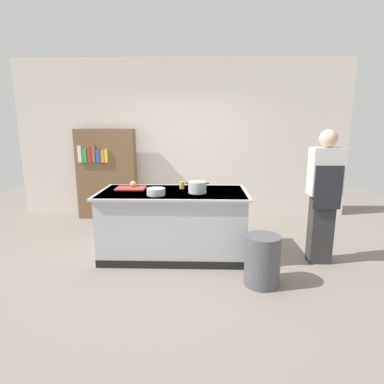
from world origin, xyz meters
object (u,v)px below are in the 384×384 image
onion (133,184)px  person_chef (324,194)px  bookshelf (107,174)px  mixing_bowl (156,192)px  trash_bin (262,260)px  juice_cup (182,185)px  stock_pot (197,187)px

onion → person_chef: bearing=-8.3°
onion → bookshelf: 1.82m
onion → mixing_bowl: (0.38, -0.43, -0.02)m
bookshelf → mixing_bowl: bearing=-58.8°
onion → bookshelf: size_ratio=0.05×
person_chef → mixing_bowl: bearing=91.0°
trash_bin → person_chef: bearing=36.2°
trash_bin → bookshelf: (-2.49, 2.61, 0.56)m
onion → person_chef: 2.53m
trash_bin → mixing_bowl: bearing=155.6°
juice_cup → trash_bin: juice_cup is taller
trash_bin → person_chef: size_ratio=0.34×
person_chef → bookshelf: (-3.36, 1.97, -0.06)m
onion → juice_cup: 0.68m
onion → mixing_bowl: bearing=-48.4°
trash_bin → bookshelf: size_ratio=0.34×
stock_pot → mixing_bowl: bearing=-163.7°
onion → trash_bin: size_ratio=0.15×
onion → juice_cup: size_ratio=0.84×
stock_pot → trash_bin: size_ratio=0.53×
juice_cup → person_chef: person_chef is taller
mixing_bowl → bookshelf: bearing=121.2°
mixing_bowl → bookshelf: bookshelf is taller
stock_pot → mixing_bowl: 0.54m
mixing_bowl → person_chef: bearing=1.7°
onion → trash_bin: onion is taller
stock_pot → juice_cup: 0.36m
stock_pot → person_chef: person_chef is taller
person_chef → trash_bin: bearing=125.5°
person_chef → bookshelf: 3.90m
onion → stock_pot: stock_pot is taller
juice_cup → person_chef: 1.86m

